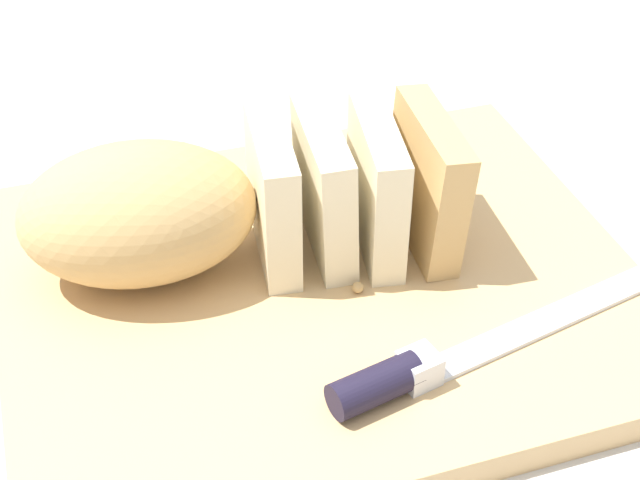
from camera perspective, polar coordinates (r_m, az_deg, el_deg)
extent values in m
plane|color=beige|center=(0.61, 0.00, -3.71)|extent=(3.00, 3.00, 0.00)
cube|color=tan|center=(0.60, 0.00, -3.00)|extent=(0.40, 0.33, 0.02)
ellipsoid|color=tan|center=(0.58, -10.72, 1.55)|extent=(0.15, 0.11, 0.09)
cube|color=beige|center=(0.59, -2.85, 2.82)|extent=(0.03, 0.09, 0.09)
cube|color=beige|center=(0.60, 0.22, 3.18)|extent=(0.03, 0.09, 0.09)
cube|color=beige|center=(0.60, 3.37, 3.24)|extent=(0.03, 0.10, 0.09)
cube|color=tan|center=(0.61, 6.38, 3.49)|extent=(0.03, 0.09, 0.09)
cube|color=silver|center=(0.58, 14.15, -4.29)|extent=(0.20, 0.07, 0.00)
cylinder|color=black|center=(0.52, 3.55, -8.54)|extent=(0.05, 0.03, 0.02)
cube|color=silver|center=(0.53, 5.90, -7.57)|extent=(0.02, 0.02, 0.02)
sphere|color=tan|center=(0.58, 2.26, -2.83)|extent=(0.01, 0.01, 0.01)
sphere|color=tan|center=(0.63, -5.21, 0.60)|extent=(0.00, 0.00, 0.00)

